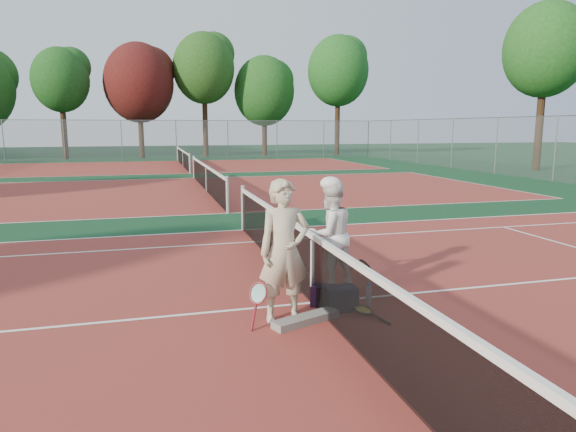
% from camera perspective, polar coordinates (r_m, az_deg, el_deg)
% --- Properties ---
extents(ground, '(130.00, 130.00, 0.00)m').
position_cam_1_polar(ground, '(7.48, 2.70, -9.64)').
color(ground, '#0E331A').
rests_on(ground, ground).
extents(court_main, '(23.77, 10.97, 0.01)m').
position_cam_1_polar(court_main, '(7.48, 2.70, -9.62)').
color(court_main, maroon).
rests_on(court_main, ground).
extents(court_far_a, '(23.77, 10.97, 0.01)m').
position_cam_1_polar(court_far_a, '(20.48, -9.03, 2.75)').
color(court_far_a, maroon).
rests_on(court_far_a, ground).
extents(court_far_b, '(23.77, 10.97, 0.01)m').
position_cam_1_polar(court_far_b, '(33.87, -11.58, 5.44)').
color(court_far_b, maroon).
rests_on(court_far_b, ground).
extents(net_main, '(0.10, 10.98, 1.02)m').
position_cam_1_polar(net_main, '(7.33, 2.73, -5.88)').
color(net_main, black).
rests_on(net_main, ground).
extents(net_far_a, '(0.10, 10.98, 1.02)m').
position_cam_1_polar(net_far_a, '(20.42, -9.07, 4.16)').
color(net_far_a, black).
rests_on(net_far_a, ground).
extents(net_far_b, '(0.10, 10.98, 1.02)m').
position_cam_1_polar(net_far_b, '(33.83, -11.61, 6.30)').
color(net_far_b, black).
rests_on(net_far_b, ground).
extents(fence_back, '(32.00, 0.06, 3.00)m').
position_cam_1_polar(fence_back, '(40.78, -12.32, 8.24)').
color(fence_back, slate).
rests_on(fence_back, ground).
extents(player_a, '(0.70, 0.48, 1.85)m').
position_cam_1_polar(player_a, '(6.58, -0.42, -3.93)').
color(player_a, '#C2B496').
rests_on(player_a, ground).
extents(player_b, '(0.96, 0.83, 1.69)m').
position_cam_1_polar(player_b, '(8.00, 4.67, -2.09)').
color(player_b, white).
rests_on(player_b, ground).
extents(racket_red, '(0.39, 0.39, 0.55)m').
position_cam_1_polar(racket_red, '(6.60, -3.32, -9.81)').
color(racket_red, maroon).
rests_on(racket_red, ground).
extents(racket_black_held, '(0.43, 0.34, 0.50)m').
position_cam_1_polar(racket_black_held, '(8.03, 8.63, -6.50)').
color(racket_black_held, black).
rests_on(racket_black_held, ground).
extents(racket_spare, '(0.49, 0.66, 0.10)m').
position_cam_1_polar(racket_spare, '(7.08, 8.35, -10.46)').
color(racket_spare, black).
rests_on(racket_spare, ground).
extents(sports_bag_navy, '(0.44, 0.32, 0.33)m').
position_cam_1_polar(sports_bag_navy, '(7.19, 5.92, -9.11)').
color(sports_bag_navy, black).
rests_on(sports_bag_navy, ground).
extents(sports_bag_purple, '(0.44, 0.41, 0.30)m').
position_cam_1_polar(sports_bag_purple, '(7.33, 4.12, -8.84)').
color(sports_bag_purple, black).
rests_on(sports_bag_purple, ground).
extents(net_cover_canvas, '(0.97, 0.55, 0.10)m').
position_cam_1_polar(net_cover_canvas, '(6.75, 2.01, -11.40)').
color(net_cover_canvas, slate).
rests_on(net_cover_canvas, ground).
extents(water_bottle, '(0.09, 0.09, 0.30)m').
position_cam_1_polar(water_bottle, '(7.39, 8.92, -8.77)').
color(water_bottle, silver).
rests_on(water_bottle, ground).
extents(tree_back_1, '(4.30, 4.30, 8.54)m').
position_cam_1_polar(tree_back_1, '(44.38, -23.96, 13.61)').
color(tree_back_1, '#382314').
rests_on(tree_back_1, ground).
extents(tree_back_maroon, '(5.54, 5.54, 9.19)m').
position_cam_1_polar(tree_back_maroon, '(44.33, -16.25, 14.01)').
color(tree_back_maroon, '#382314').
rests_on(tree_back_maroon, ground).
extents(tree_back_3, '(5.10, 5.10, 10.25)m').
position_cam_1_polar(tree_back_3, '(44.91, -9.34, 15.86)').
color(tree_back_3, '#382314').
rests_on(tree_back_3, ground).
extents(tree_back_4, '(5.24, 5.24, 8.60)m').
position_cam_1_polar(tree_back_4, '(46.02, -2.66, 13.69)').
color(tree_back_4, '#382314').
rests_on(tree_back_4, ground).
extents(tree_back_5, '(5.32, 5.32, 10.38)m').
position_cam_1_polar(tree_back_5, '(46.72, 5.59, 15.72)').
color(tree_back_5, '#382314').
rests_on(tree_back_5, ground).
extents(tree_right_1, '(4.63, 4.63, 9.47)m').
position_cam_1_polar(tree_right_1, '(33.77, 26.70, 16.12)').
color(tree_right_1, '#382314').
rests_on(tree_right_1, ground).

